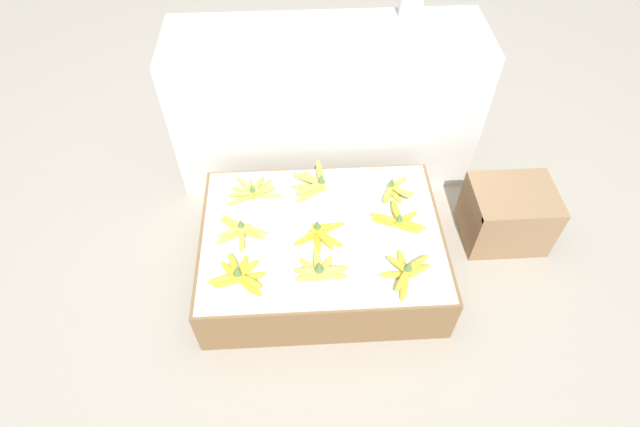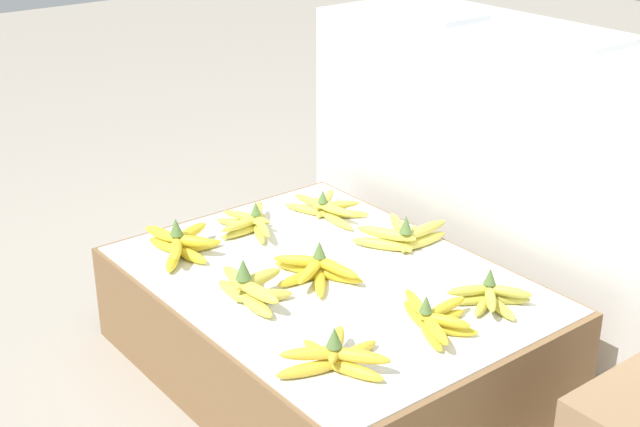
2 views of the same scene
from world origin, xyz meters
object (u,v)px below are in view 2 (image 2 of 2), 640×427
banana_bunch_front_midleft (250,288)px  banana_bunch_back_left (327,208)px  banana_bunch_middle_left (251,222)px  banana_bunch_middle_midleft (316,270)px  banana_bunch_front_left (181,244)px  banana_bunch_middle_midright (435,319)px  banana_bunch_back_midright (490,297)px  banana_bunch_front_midright (335,356)px  foam_tray_white (577,37)px  banana_bunch_back_midleft (403,236)px

banana_bunch_front_midleft → banana_bunch_back_left: size_ratio=0.87×
banana_bunch_middle_left → banana_bunch_middle_midleft: (0.32, -0.03, 0.00)m
banana_bunch_front_left → banana_bunch_front_midleft: bearing=0.5°
banana_bunch_back_left → banana_bunch_middle_midleft: bearing=-42.4°
banana_bunch_middle_midright → banana_bunch_back_left: 0.64m
banana_bunch_middle_left → banana_bunch_back_midright: 0.69m
banana_bunch_front_midright → foam_tray_white: size_ratio=0.88×
banana_bunch_front_midright → banana_bunch_back_left: banana_bunch_front_midright is taller
banana_bunch_front_midleft → banana_bunch_middle_midright: bearing=34.8°
banana_bunch_front_midleft → banana_bunch_front_midright: (0.33, -0.02, -0.00)m
banana_bunch_front_midright → banana_bunch_back_left: 0.75m
banana_bunch_back_left → banana_bunch_back_midright: (0.62, -0.03, 0.00)m
banana_bunch_middle_left → banana_bunch_middle_midright: size_ratio=0.99×
banana_bunch_front_midleft → foam_tray_white: bearing=82.8°
banana_bunch_front_left → banana_bunch_front_midleft: (0.30, 0.00, 0.00)m
banana_bunch_front_left → banana_bunch_middle_midleft: (0.32, 0.18, -0.00)m
banana_bunch_front_midright → banana_bunch_middle_left: size_ratio=1.07×
banana_bunch_back_left → banana_bunch_front_left: bearing=-94.7°
banana_bunch_front_left → banana_bunch_back_midleft: same height
banana_bunch_front_left → foam_tray_white: 1.13m
banana_bunch_front_midright → banana_bunch_back_left: bearing=142.7°
banana_bunch_front_left → banana_bunch_front_midright: 0.63m
banana_bunch_front_left → banana_bunch_middle_midleft: size_ratio=0.98×
foam_tray_white → banana_bunch_back_midright: bearing=-66.2°
banana_bunch_front_midright → banana_bunch_back_midleft: bearing=124.0°
banana_bunch_front_left → banana_bunch_back_midleft: 0.56m
banana_bunch_front_midleft → banana_bunch_back_midright: (0.35, 0.41, -0.01)m
banana_bunch_back_midright → banana_bunch_front_left: bearing=-148.1°
banana_bunch_front_midright → banana_bunch_middle_midright: size_ratio=1.06×
banana_bunch_back_midright → foam_tray_white: (-0.23, 0.53, 0.47)m
banana_bunch_middle_midleft → banana_bunch_middle_midright: size_ratio=0.99×
foam_tray_white → banana_bunch_back_midleft: bearing=-104.2°
banana_bunch_front_midleft → foam_tray_white: size_ratio=0.79×
banana_bunch_middle_left → banana_bunch_front_midleft: bearing=-34.4°
banana_bunch_back_midright → banana_bunch_front_midleft: bearing=-131.0°
banana_bunch_middle_midleft → banana_bunch_back_midright: banana_bunch_middle_midleft is taller
banana_bunch_middle_midleft → banana_bunch_back_left: banana_bunch_middle_midleft is taller
banana_bunch_back_midleft → foam_tray_white: bearing=75.8°
banana_bunch_middle_midright → banana_bunch_back_left: bearing=162.3°
banana_bunch_middle_midright → banana_bunch_back_midleft: 0.41m
banana_bunch_front_midleft → banana_bunch_middle_left: bearing=145.6°
banana_bunch_front_left → banana_bunch_middle_left: banana_bunch_front_left is taller
banana_bunch_front_midleft → banana_bunch_back_midleft: banana_bunch_front_midleft is taller
banana_bunch_front_midright → banana_bunch_back_midleft: size_ratio=1.01×
banana_bunch_back_midleft → foam_tray_white: 0.67m
banana_bunch_middle_left → foam_tray_white: (0.43, 0.72, 0.47)m
foam_tray_white → banana_bunch_front_midleft: bearing=-97.2°
banana_bunch_front_left → banana_bunch_middle_midright: size_ratio=0.98×
banana_bunch_middle_midleft → banana_bunch_front_left: bearing=-150.1°
banana_bunch_front_midleft → banana_bunch_middle_midleft: size_ratio=0.95×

